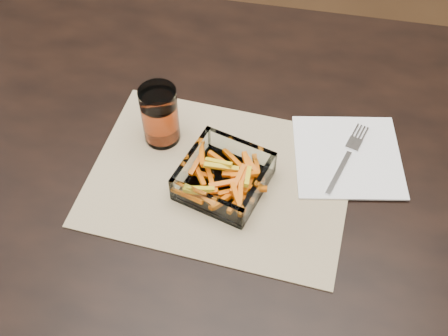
{
  "coord_description": "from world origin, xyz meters",
  "views": [
    {
      "loc": [
        0.07,
        -0.63,
        1.55
      ],
      "look_at": [
        -0.05,
        -0.06,
        0.78
      ],
      "focal_mm": 45.0,
      "sensor_mm": 36.0,
      "label": 1
    }
  ],
  "objects": [
    {
      "name": "napkin",
      "position": [
        0.16,
        0.03,
        0.76
      ],
      "size": [
        0.22,
        0.22,
        0.0
      ],
      "primitive_type": "cube",
      "rotation": [
        0.0,
        0.0,
        0.18
      ],
      "color": "white",
      "rests_on": "placemat"
    },
    {
      "name": "glass_bowl",
      "position": [
        -0.04,
        -0.07,
        0.78
      ],
      "size": [
        0.17,
        0.17,
        0.05
      ],
      "rotation": [
        0.0,
        0.0,
        -0.28
      ],
      "color": "white",
      "rests_on": "placemat"
    },
    {
      "name": "tumbler",
      "position": [
        -0.18,
        0.01,
        0.81
      ],
      "size": [
        0.07,
        0.07,
        0.12
      ],
      "color": "white",
      "rests_on": "placemat"
    },
    {
      "name": "dining_table",
      "position": [
        0.0,
        0.0,
        0.66
      ],
      "size": [
        1.6,
        0.9,
        0.75
      ],
      "color": "black",
      "rests_on": "ground"
    },
    {
      "name": "placemat",
      "position": [
        -0.05,
        -0.06,
        0.75
      ],
      "size": [
        0.47,
        0.36,
        0.0
      ],
      "primitive_type": "cube",
      "rotation": [
        0.0,
        0.0,
        -0.07
      ],
      "color": "tan",
      "rests_on": "dining_table"
    },
    {
      "name": "fork",
      "position": [
        0.16,
        0.03,
        0.76
      ],
      "size": [
        0.07,
        0.18,
        0.0
      ],
      "rotation": [
        0.0,
        0.0,
        -0.31
      ],
      "color": "silver",
      "rests_on": "napkin"
    }
  ]
}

